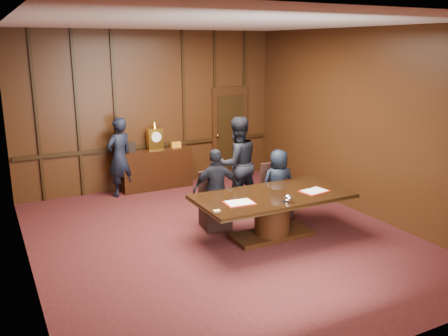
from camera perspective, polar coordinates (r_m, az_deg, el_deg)
name	(u,v)px	position (r m, az deg, el deg)	size (l,w,h in m)	color
room	(221,136)	(7.78, -0.35, 3.84)	(7.00, 7.04, 3.50)	#330F0E
sideboard	(156,167)	(10.84, -8.17, 0.08)	(1.60, 0.45, 1.54)	black
conference_table	(272,209)	(8.03, 5.83, -4.88)	(2.62, 1.32, 0.76)	black
folder_left	(239,203)	(7.48, 1.85, -4.20)	(0.49, 0.37, 0.02)	maroon
folder_right	(314,191)	(8.20, 10.80, -2.74)	(0.51, 0.40, 0.02)	maroon
inkstand	(288,199)	(7.58, 7.75, -3.70)	(0.20, 0.14, 0.12)	white
notepad	(217,211)	(7.13, -0.89, -5.16)	(0.10, 0.07, 0.01)	#DBBD6B
chair_left	(215,211)	(8.51, -1.11, -5.20)	(0.53, 0.53, 0.99)	black
chair_right	(276,200)	(9.13, 6.24, -3.90)	(0.55, 0.55, 0.99)	black
signatory_left	(216,189)	(8.31, -0.91, -2.58)	(0.85, 0.35, 1.44)	black
signatory_right	(278,184)	(8.96, 6.55, -1.87)	(0.64, 0.41, 1.30)	black
witness_left	(120,157)	(10.36, -12.45, 1.30)	(0.62, 0.41, 1.70)	black
witness_right	(237,164)	(9.26, 1.58, 0.53)	(0.90, 0.70, 1.85)	black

